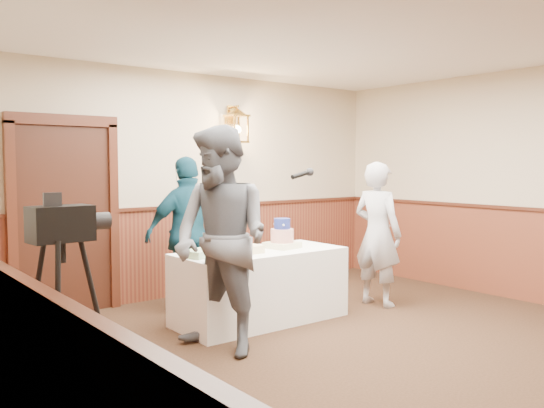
{
  "coord_description": "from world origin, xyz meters",
  "views": [
    {
      "loc": [
        -3.66,
        -2.89,
        1.66
      ],
      "look_at": [
        -0.08,
        1.7,
        1.25
      ],
      "focal_mm": 38.0,
      "sensor_mm": 36.0,
      "label": 1
    }
  ],
  "objects_px": {
    "assistant_p": "(189,234)",
    "baker": "(378,234)",
    "tiered_cake": "(282,236)",
    "interviewer": "(221,240)",
    "sheet_cake_green": "(200,253)",
    "display_table": "(260,286)",
    "sheet_cake_yellow": "(241,249)",
    "tv_camera_rig": "(64,340)"
  },
  "relations": [
    {
      "from": "display_table",
      "to": "sheet_cake_green",
      "type": "relative_size",
      "value": 5.92
    },
    {
      "from": "interviewer",
      "to": "assistant_p",
      "type": "distance_m",
      "value": 1.56
    },
    {
      "from": "display_table",
      "to": "interviewer",
      "type": "relative_size",
      "value": 0.9
    },
    {
      "from": "sheet_cake_green",
      "to": "assistant_p",
      "type": "relative_size",
      "value": 0.17
    },
    {
      "from": "sheet_cake_yellow",
      "to": "baker",
      "type": "bearing_deg",
      "value": -8.26
    },
    {
      "from": "tiered_cake",
      "to": "baker",
      "type": "xyz_separation_m",
      "value": [
        1.2,
        -0.29,
        -0.04
      ]
    },
    {
      "from": "tiered_cake",
      "to": "interviewer",
      "type": "xyz_separation_m",
      "value": [
        -1.17,
        -0.61,
        0.12
      ]
    },
    {
      "from": "sheet_cake_yellow",
      "to": "sheet_cake_green",
      "type": "xyz_separation_m",
      "value": [
        -0.45,
        0.06,
        -0.0
      ]
    },
    {
      "from": "assistant_p",
      "to": "sheet_cake_yellow",
      "type": "bearing_deg",
      "value": 101.89
    },
    {
      "from": "tiered_cake",
      "to": "sheet_cake_green",
      "type": "bearing_deg",
      "value": 178.82
    },
    {
      "from": "sheet_cake_green",
      "to": "tv_camera_rig",
      "type": "xyz_separation_m",
      "value": [
        -1.8,
        -1.48,
        -0.15
      ]
    },
    {
      "from": "tiered_cake",
      "to": "sheet_cake_yellow",
      "type": "height_order",
      "value": "tiered_cake"
    },
    {
      "from": "display_table",
      "to": "assistant_p",
      "type": "bearing_deg",
      "value": 112.9
    },
    {
      "from": "display_table",
      "to": "baker",
      "type": "bearing_deg",
      "value": -10.85
    },
    {
      "from": "tiered_cake",
      "to": "interviewer",
      "type": "relative_size",
      "value": 0.18
    },
    {
      "from": "sheet_cake_green",
      "to": "baker",
      "type": "xyz_separation_m",
      "value": [
        2.22,
        -0.31,
        0.05
      ]
    },
    {
      "from": "tv_camera_rig",
      "to": "sheet_cake_yellow",
      "type": "bearing_deg",
      "value": 27.69
    },
    {
      "from": "display_table",
      "to": "baker",
      "type": "relative_size",
      "value": 1.07
    },
    {
      "from": "sheet_cake_green",
      "to": "tv_camera_rig",
      "type": "relative_size",
      "value": 0.21
    },
    {
      "from": "display_table",
      "to": "sheet_cake_green",
      "type": "xyz_separation_m",
      "value": [
        -0.72,
        0.02,
        0.41
      ]
    },
    {
      "from": "sheet_cake_yellow",
      "to": "interviewer",
      "type": "distance_m",
      "value": 0.87
    },
    {
      "from": "sheet_cake_green",
      "to": "tv_camera_rig",
      "type": "distance_m",
      "value": 2.34
    },
    {
      "from": "tiered_cake",
      "to": "baker",
      "type": "bearing_deg",
      "value": -13.6
    },
    {
      "from": "interviewer",
      "to": "assistant_p",
      "type": "xyz_separation_m",
      "value": [
        0.51,
        1.47,
        -0.13
      ]
    },
    {
      "from": "assistant_p",
      "to": "tv_camera_rig",
      "type": "distance_m",
      "value": 3.17
    },
    {
      "from": "sheet_cake_yellow",
      "to": "assistant_p",
      "type": "height_order",
      "value": "assistant_p"
    },
    {
      "from": "tiered_cake",
      "to": "baker",
      "type": "height_order",
      "value": "baker"
    },
    {
      "from": "display_table",
      "to": "assistant_p",
      "type": "xyz_separation_m",
      "value": [
        -0.36,
        0.86,
        0.5
      ]
    },
    {
      "from": "baker",
      "to": "tv_camera_rig",
      "type": "bearing_deg",
      "value": 98.79
    },
    {
      "from": "display_table",
      "to": "sheet_cake_green",
      "type": "height_order",
      "value": "sheet_cake_green"
    },
    {
      "from": "tv_camera_rig",
      "to": "tiered_cake",
      "type": "bearing_deg",
      "value": 22.75
    },
    {
      "from": "assistant_p",
      "to": "tiered_cake",
      "type": "bearing_deg",
      "value": 133.48
    },
    {
      "from": "sheet_cake_green",
      "to": "assistant_p",
      "type": "height_order",
      "value": "assistant_p"
    },
    {
      "from": "baker",
      "to": "tv_camera_rig",
      "type": "height_order",
      "value": "baker"
    },
    {
      "from": "interviewer",
      "to": "sheet_cake_yellow",
      "type": "bearing_deg",
      "value": 120.18
    },
    {
      "from": "sheet_cake_green",
      "to": "interviewer",
      "type": "xyz_separation_m",
      "value": [
        -0.16,
        -0.63,
        0.21
      ]
    },
    {
      "from": "display_table",
      "to": "sheet_cake_yellow",
      "type": "relative_size",
      "value": 4.67
    },
    {
      "from": "tiered_cake",
      "to": "baker",
      "type": "distance_m",
      "value": 1.23
    },
    {
      "from": "assistant_p",
      "to": "baker",
      "type": "bearing_deg",
      "value": 154.2
    },
    {
      "from": "interviewer",
      "to": "baker",
      "type": "relative_size",
      "value": 1.19
    },
    {
      "from": "sheet_cake_yellow",
      "to": "interviewer",
      "type": "bearing_deg",
      "value": -136.46
    },
    {
      "from": "display_table",
      "to": "baker",
      "type": "xyz_separation_m",
      "value": [
        1.5,
        -0.29,
        0.47
      ]
    }
  ]
}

